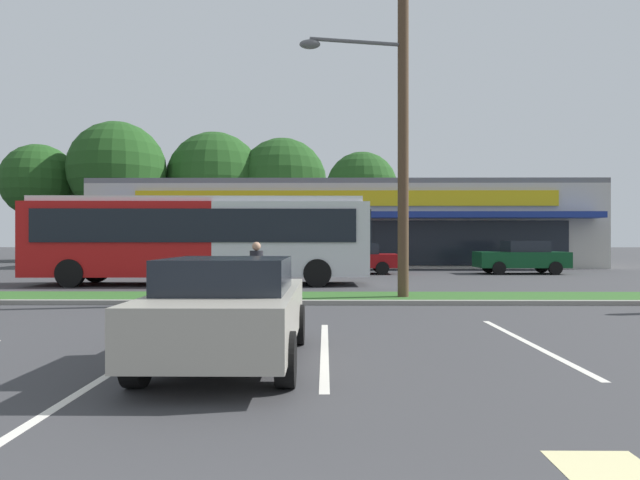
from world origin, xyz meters
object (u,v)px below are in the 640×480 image
object	(u,v)px
car_3	(354,258)
pedestrian_by_pole	(256,275)
utility_pole	(398,110)
car_4	(522,257)
car_0	(141,257)
city_bus	(201,237)
car_2	(230,308)

from	to	relation	value
car_3	pedestrian_by_pole	bearing A→B (deg)	76.84
utility_pole	car_4	xyz separation A→B (m)	(7.71, 11.96, -4.41)
utility_pole	car_0	xyz separation A→B (m)	(-11.37, 12.50, -4.45)
car_4	pedestrian_by_pole	distance (m)	17.64
pedestrian_by_pole	utility_pole	bearing A→B (deg)	-154.79
city_bus	car_4	size ratio (longest dim) A/B	2.90
car_2	car_3	bearing A→B (deg)	-8.01
car_0	utility_pole	bearing A→B (deg)	132.30
car_2	pedestrian_by_pole	world-z (taller)	pedestrian_by_pole
city_bus	car_3	distance (m)	8.97
utility_pole	pedestrian_by_pole	bearing A→B (deg)	-158.01
car_0	car_4	size ratio (longest dim) A/B	1.06
utility_pole	pedestrian_by_pole	world-z (taller)	utility_pole
car_3	city_bus	bearing A→B (deg)	46.86
utility_pole	car_0	size ratio (longest dim) A/B	2.13
car_3	car_2	bearing A→B (deg)	81.99
utility_pole	car_3	size ratio (longest dim) A/B	2.26
car_0	city_bus	bearing A→B (deg)	123.59
car_3	pedestrian_by_pole	world-z (taller)	pedestrian_by_pole
car_2	car_0	bearing A→B (deg)	21.99
car_2	car_4	world-z (taller)	car_4
utility_pole	pedestrian_by_pole	size ratio (longest dim) A/B	6.01
car_0	pedestrian_by_pole	bearing A→B (deg)	118.72
utility_pole	car_4	world-z (taller)	utility_pole
utility_pole	pedestrian_by_pole	distance (m)	5.95
car_0	car_4	xyz separation A→B (m)	(19.08, -0.54, 0.03)
city_bus	car_2	xyz separation A→B (m)	(3.36, -12.91, -1.02)
car_4	car_3	bearing A→B (deg)	0.29
city_bus	car_0	distance (m)	8.57
car_3	pedestrian_by_pole	xyz separation A→B (m)	(-3.14, -13.41, 0.05)
utility_pole	car_3	distance (m)	12.74
city_bus	car_0	bearing A→B (deg)	122.02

